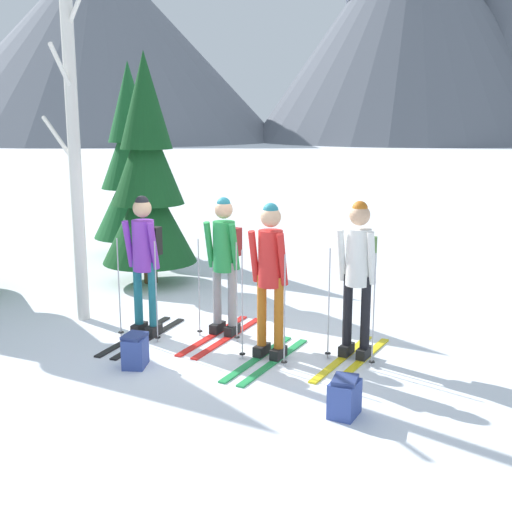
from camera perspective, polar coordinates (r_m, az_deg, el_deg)
name	(u,v)px	position (r m, az deg, el deg)	size (l,w,h in m)	color
ground_plane	(231,344)	(8.20, -2.16, -7.68)	(400.00, 400.00, 0.00)	white
skier_in_purple	(144,257)	(8.37, -9.70, -0.08)	(0.61, 1.68, 1.81)	black
skier_in_green	(225,258)	(8.28, -2.76, -0.17)	(0.60, 1.75, 1.79)	red
skier_in_red	(270,273)	(7.44, 1.23, -1.53)	(0.61, 1.67, 1.83)	green
skier_in_white	(358,270)	(7.55, 8.90, -1.19)	(0.66, 1.74, 1.85)	yellow
pine_tree_mid	(147,180)	(10.97, -9.44, 6.54)	(1.57, 1.57, 3.80)	#51381E
pine_tree_far	(131,168)	(13.41, -10.81, 7.53)	(1.59, 1.59, 3.83)	#51381E
birch_tree_tall	(74,147)	(9.06, -15.59, 9.11)	(1.36, 0.96, 4.60)	silver
backpack_on_snow_front	(345,397)	(6.34, 7.73, -12.09)	(0.29, 0.35, 0.38)	#384C99
backpack_on_snow_beside	(135,351)	(7.56, -10.49, -8.12)	(0.31, 0.37, 0.38)	#384C99
mountain_ridge_distant	(459,28)	(81.46, 17.30, 18.43)	(113.87, 61.42, 28.49)	slate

